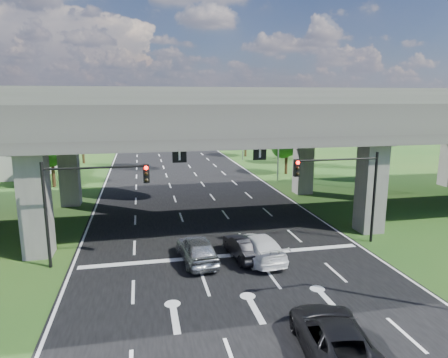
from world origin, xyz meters
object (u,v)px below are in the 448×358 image
object	(u,v)px
signal_left	(86,193)
car_silver	(197,249)
streetlight_far	(275,130)
car_white	(258,247)
streetlight_beyond	(240,122)
car_dark	(244,247)
car_trailing	(334,337)
signal_right	(345,181)

from	to	relation	value
signal_left	car_silver	xyz separation A→B (m)	(6.02, -0.94, -3.39)
signal_left	streetlight_far	size ratio (longest dim) A/B	0.60
car_silver	car_white	size ratio (longest dim) A/B	0.90
streetlight_beyond	car_dark	xyz separation A→B (m)	(-9.07, -37.00, -5.14)
signal_left	car_trailing	distance (m)	14.75
signal_left	car_white	size ratio (longest dim) A/B	1.19
signal_left	streetlight_far	distance (m)	26.95
car_white	car_trailing	world-z (taller)	car_trailing
streetlight_far	car_trailing	size ratio (longest dim) A/B	1.89
signal_left	car_dark	xyz separation A→B (m)	(8.85, -0.94, -3.48)
streetlight_beyond	signal_left	bearing A→B (deg)	-116.43
car_silver	car_white	bearing A→B (deg)	170.14
signal_right	signal_left	xyz separation A→B (m)	(-15.65, 0.00, 0.00)
signal_right	car_white	xyz separation A→B (m)	(-6.02, -1.22, -3.43)
car_silver	car_dark	size ratio (longest dim) A/B	1.10
car_trailing	car_white	bearing A→B (deg)	-81.42
car_trailing	signal_left	bearing A→B (deg)	-39.38
streetlight_far	streetlight_beyond	size ratio (longest dim) A/B	1.00
signal_left	streetlight_beyond	xyz separation A→B (m)	(17.92, 36.06, 1.66)
signal_left	streetlight_beyond	distance (m)	40.30
streetlight_far	car_trailing	world-z (taller)	streetlight_far
car_trailing	streetlight_beyond	bearing A→B (deg)	-92.04
signal_left	car_dark	size ratio (longest dim) A/B	1.46
signal_left	car_white	xyz separation A→B (m)	(9.62, -1.22, -3.43)
streetlight_far	streetlight_beyond	distance (m)	16.00
car_silver	car_dark	distance (m)	2.83
car_dark	car_trailing	size ratio (longest dim) A/B	0.78
streetlight_beyond	car_dark	distance (m)	38.44
streetlight_far	car_silver	world-z (taller)	streetlight_far
signal_right	car_silver	xyz separation A→B (m)	(-9.62, -0.94, -3.39)
signal_left	car_trailing	size ratio (longest dim) A/B	1.13
streetlight_beyond	car_trailing	size ratio (longest dim) A/B	1.89
car_dark	car_trailing	xyz separation A→B (m)	(0.88, -9.60, 0.06)
signal_right	car_dark	size ratio (longest dim) A/B	1.46
signal_right	car_silver	size ratio (longest dim) A/B	1.33
signal_left	car_trailing	bearing A→B (deg)	-47.30
car_silver	car_dark	bearing A→B (deg)	174.60
car_dark	car_white	world-z (taller)	car_white
car_dark	car_trailing	bearing A→B (deg)	89.27
car_white	streetlight_far	bearing A→B (deg)	-117.32
signal_right	car_white	size ratio (longest dim) A/B	1.19
car_silver	car_trailing	bearing A→B (deg)	105.70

